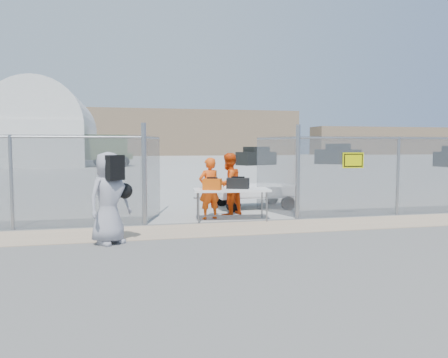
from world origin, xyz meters
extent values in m
plane|color=#595959|center=(0.00, 0.00, 0.00)|extent=(160.00, 160.00, 0.00)
cube|color=#A0A09B|center=(0.00, 42.00, 0.01)|extent=(160.00, 80.00, 0.01)
cube|color=tan|center=(0.00, 1.00, 0.01)|extent=(44.00, 1.60, 0.01)
cube|color=#E1550C|center=(-0.31, 2.00, 0.97)|extent=(0.53, 0.45, 0.28)
cube|color=black|center=(0.41, 2.17, 0.97)|extent=(0.66, 0.52, 0.28)
imported|color=#F04E0D|center=(-0.30, 2.45, 0.82)|extent=(0.68, 0.54, 1.64)
imported|color=#F04E0D|center=(0.35, 2.96, 0.87)|extent=(1.07, 1.02, 1.74)
imported|color=#94939E|center=(-2.78, 0.08, 0.91)|extent=(1.07, 1.00, 1.83)
camera|label=1|loc=(-2.48, -8.78, 1.95)|focal=35.00mm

